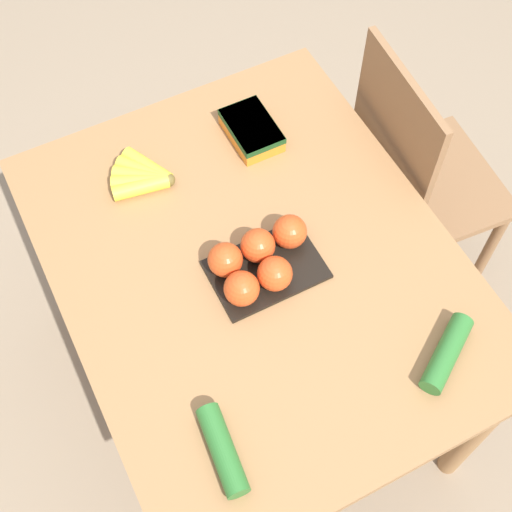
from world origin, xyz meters
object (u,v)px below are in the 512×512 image
chair (414,182)px  cucumber_far (447,353)px  cucumber_near (223,450)px  banana_bunch (143,177)px  tomato_pack (259,261)px  carrot_bag (252,129)px

chair → cucumber_far: bearing=152.3°
cucumber_near → banana_bunch: bearing=170.3°
chair → cucumber_far: chair is taller
cucumber_near → cucumber_far: 0.53m
tomato_pack → chair: bearing=107.0°
tomato_pack → carrot_bag: bearing=155.5°
carrot_bag → cucumber_far: same height
tomato_pack → cucumber_near: (0.35, -0.27, -0.02)m
tomato_pack → cucumber_far: bearing=34.3°
chair → carrot_bag: 0.57m
cucumber_near → cucumber_far: bearing=86.5°
tomato_pack → cucumber_far: (0.39, 0.26, -0.02)m
banana_bunch → carrot_bag: carrot_bag is taller
banana_bunch → cucumber_near: size_ratio=0.84×
cucumber_far → cucumber_near: bearing=-93.5°
banana_bunch → carrot_bag: bearing=91.2°
carrot_bag → banana_bunch: bearing=-88.8°
cucumber_near → cucumber_far: (0.03, 0.53, 0.00)m
banana_bunch → cucumber_far: 0.86m
chair → cucumber_near: chair is taller
cucumber_far → banana_bunch: bearing=-151.8°
tomato_pack → cucumber_far: size_ratio=1.41×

